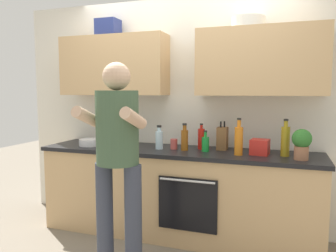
# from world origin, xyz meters

# --- Properties ---
(ground_plane) EXTENTS (12.00, 12.00, 0.00)m
(ground_plane) POSITION_xyz_m (0.00, 0.00, 0.00)
(ground_plane) COLOR #756B5B
(back_wall_unit) EXTENTS (4.00, 0.38, 2.50)m
(back_wall_unit) POSITION_xyz_m (-0.00, 0.27, 1.50)
(back_wall_unit) COLOR silver
(back_wall_unit) RESTS_ON ground
(counter) EXTENTS (2.84, 0.67, 0.90)m
(counter) POSITION_xyz_m (0.00, -0.00, 0.45)
(counter) COLOR tan
(counter) RESTS_ON ground
(person_standing) EXTENTS (0.49, 0.45, 1.72)m
(person_standing) POSITION_xyz_m (-0.23, -0.84, 1.02)
(person_standing) COLOR #383D4C
(person_standing) RESTS_ON ground
(bottle_water) EXTENTS (0.08, 0.08, 0.25)m
(bottle_water) POSITION_xyz_m (-0.18, -0.02, 1.00)
(bottle_water) COLOR silver
(bottle_water) RESTS_ON counter
(bottle_soda) EXTENTS (0.07, 0.07, 0.21)m
(bottle_soda) POSITION_xyz_m (0.30, -0.01, 0.98)
(bottle_soda) COLOR #198C33
(bottle_soda) RESTS_ON counter
(bottle_syrup) EXTENTS (0.07, 0.07, 0.27)m
(bottle_syrup) POSITION_xyz_m (0.09, -0.01, 1.02)
(bottle_syrup) COLOR #8C4C14
(bottle_syrup) RESTS_ON counter
(bottle_hotsauce) EXTENTS (0.07, 0.07, 0.26)m
(bottle_hotsauce) POSITION_xyz_m (0.23, 0.11, 1.01)
(bottle_hotsauce) COLOR red
(bottle_hotsauce) RESTS_ON counter
(bottle_oil) EXTENTS (0.08, 0.08, 0.34)m
(bottle_oil) POSITION_xyz_m (1.04, -0.00, 1.04)
(bottle_oil) COLOR olive
(bottle_oil) RESTS_ON counter
(bottle_juice) EXTENTS (0.08, 0.08, 0.35)m
(bottle_juice) POSITION_xyz_m (0.63, -0.08, 1.04)
(bottle_juice) COLOR orange
(bottle_juice) RESTS_ON counter
(bottle_vinegar) EXTENTS (0.07, 0.07, 0.27)m
(bottle_vinegar) POSITION_xyz_m (-0.83, 0.14, 1.01)
(bottle_vinegar) COLOR brown
(bottle_vinegar) RESTS_ON counter
(cup_ceramic) EXTENTS (0.07, 0.07, 0.10)m
(cup_ceramic) POSITION_xyz_m (-0.03, 0.02, 0.95)
(cup_ceramic) COLOR #BF4C47
(cup_ceramic) RESTS_ON counter
(mixing_bowl) EXTENTS (0.23, 0.23, 0.07)m
(mixing_bowl) POSITION_xyz_m (-0.97, -0.07, 0.94)
(mixing_bowl) COLOR silver
(mixing_bowl) RESTS_ON counter
(knife_block) EXTENTS (0.10, 0.14, 0.29)m
(knife_block) POSITION_xyz_m (0.44, 0.16, 1.02)
(knife_block) COLOR brown
(knife_block) RESTS_ON counter
(potted_herb) EXTENTS (0.17, 0.17, 0.27)m
(potted_herb) POSITION_xyz_m (1.18, -0.12, 1.05)
(potted_herb) COLOR #9E6647
(potted_herb) RESTS_ON counter
(grocery_bag_crisps) EXTENTS (0.18, 0.18, 0.14)m
(grocery_bag_crisps) POSITION_xyz_m (0.82, 0.01, 0.97)
(grocery_bag_crisps) COLOR red
(grocery_bag_crisps) RESTS_ON counter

